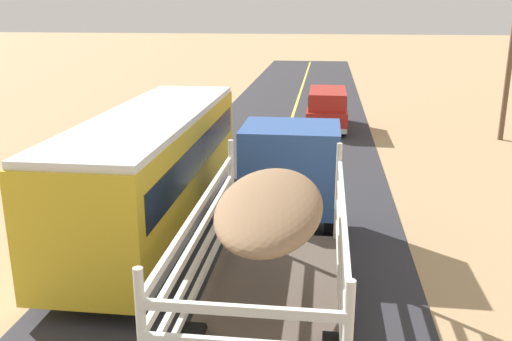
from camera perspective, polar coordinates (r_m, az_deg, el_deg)
The scene contains 3 objects.
livestock_truck at distance 12.60m, azimuth 2.89°, elevation -2.46°, with size 2.53×9.70×3.02m.
bus at distance 15.06m, azimuth -10.30°, elevation 0.30°, with size 2.54×10.00×3.21m.
car_far at distance 27.76m, azimuth 7.28°, elevation 6.43°, with size 1.90×4.62×1.93m.
Camera 1 is at (1.77, -2.42, 5.88)m, focal length 39.17 mm.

